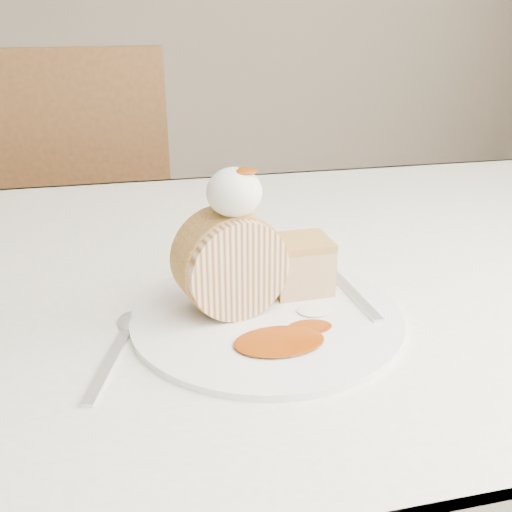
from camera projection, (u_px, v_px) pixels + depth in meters
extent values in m
cube|color=beige|center=(269.00, 272.00, 0.80)|extent=(1.40, 0.90, 0.04)
cube|color=beige|center=(219.00, 239.00, 1.24)|extent=(1.40, 0.01, 0.28)
cylinder|color=brown|center=(475.00, 326.00, 1.40)|extent=(0.06, 0.06, 0.71)
cube|color=brown|center=(82.00, 232.00, 1.65)|extent=(0.49, 0.49, 0.04)
cube|color=brown|center=(69.00, 157.00, 1.36)|extent=(0.47, 0.07, 0.49)
cylinder|color=brown|center=(151.00, 275.00, 1.98)|extent=(0.04, 0.04, 0.46)
cylinder|color=brown|center=(28.00, 289.00, 1.87)|extent=(0.04, 0.04, 0.46)
cylinder|color=brown|center=(167.00, 332.00, 1.62)|extent=(0.04, 0.04, 0.46)
cylinder|color=brown|center=(16.00, 354.00, 1.52)|extent=(0.04, 0.04, 0.46)
cylinder|color=brown|center=(470.00, 348.00, 1.54)|extent=(0.04, 0.04, 0.46)
cylinder|color=white|center=(267.00, 315.00, 0.63)|extent=(0.31, 0.31, 0.01)
cylinder|color=beige|center=(230.00, 263.00, 0.62)|extent=(0.12, 0.08, 0.11)
cube|color=tan|center=(300.00, 268.00, 0.68)|extent=(0.07, 0.06, 0.06)
ellipsoid|color=silver|center=(234.00, 192.00, 0.58)|extent=(0.06, 0.06, 0.05)
ellipsoid|color=#7F2F05|center=(244.00, 165.00, 0.57)|extent=(0.03, 0.02, 0.01)
cube|color=silver|center=(354.00, 295.00, 0.67)|extent=(0.03, 0.18, 0.00)
cube|color=silver|center=(108.00, 365.00, 0.55)|extent=(0.07, 0.15, 0.00)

